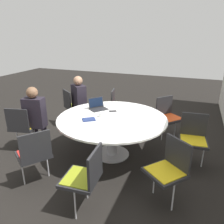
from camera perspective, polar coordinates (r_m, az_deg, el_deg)
name	(u,v)px	position (r m, az deg, el deg)	size (l,w,h in m)	color
ground_plane	(112,154)	(4.07, 0.00, -10.94)	(16.00, 16.00, 0.00)	black
conference_table	(112,123)	(3.79, 0.00, -2.98)	(1.88, 1.88, 0.72)	#B7B7BC
chair_0	(73,104)	(5.19, -10.26, 2.00)	(0.60, 0.60, 0.86)	#262628
chair_1	(22,125)	(4.32, -22.45, -3.05)	(0.51, 0.52, 0.86)	#262628
chair_2	(34,152)	(3.31, -19.63, -9.83)	(0.60, 0.60, 0.86)	#262628
chair_3	(85,175)	(2.70, -6.95, -15.93)	(0.47, 0.46, 0.86)	#262628
chair_4	(169,166)	(2.91, 14.70, -13.57)	(0.60, 0.61, 0.86)	#262628
chair_5	(193,136)	(3.81, 20.46, -5.84)	(0.46, 0.48, 0.86)	#262628
chair_6	(168,114)	(4.64, 14.36, -0.55)	(0.61, 0.60, 0.86)	#262628
chair_7	(118,105)	(5.09, 1.67, 1.94)	(0.52, 0.50, 0.86)	#262628
person_0	(80,98)	(4.95, -8.47, 3.56)	(0.39, 0.42, 1.21)	#231E28
person_1	(35,114)	(4.20, -19.42, -0.43)	(0.31, 0.40, 1.21)	#231E28
laptop	(98,106)	(4.16, -3.80, 1.52)	(0.39, 0.38, 0.21)	#232326
spiral_notebook	(89,119)	(3.66, -6.07, -1.94)	(0.24, 0.26, 0.02)	navy
coffee_cup	(101,115)	(3.77, -2.88, -0.72)	(0.08, 0.08, 0.08)	white
cell_phone	(113,111)	(4.04, 0.19, 0.23)	(0.13, 0.16, 0.01)	black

